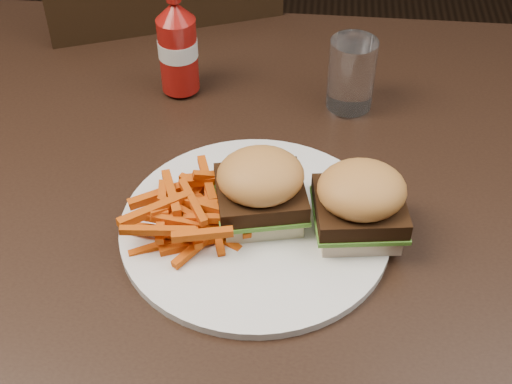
# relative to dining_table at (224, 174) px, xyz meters

# --- Properties ---
(dining_table) EXTENTS (1.20, 0.80, 0.04)m
(dining_table) POSITION_rel_dining_table_xyz_m (0.00, 0.00, 0.00)
(dining_table) COLOR black
(dining_table) RESTS_ON ground
(chair_far) EXTENTS (0.52, 0.52, 0.04)m
(chair_far) POSITION_rel_dining_table_xyz_m (-0.20, 0.50, -0.30)
(chair_far) COLOR black
(chair_far) RESTS_ON ground
(plate) EXTENTS (0.31, 0.31, 0.01)m
(plate) POSITION_rel_dining_table_xyz_m (0.05, -0.12, 0.03)
(plate) COLOR white
(plate) RESTS_ON dining_table
(sandwich_half_a) EXTENTS (0.10, 0.10, 0.02)m
(sandwich_half_a) POSITION_rel_dining_table_xyz_m (0.06, -0.10, 0.04)
(sandwich_half_a) COLOR #F8EEBB
(sandwich_half_a) RESTS_ON plate
(sandwich_half_b) EXTENTS (0.10, 0.09, 0.02)m
(sandwich_half_b) POSITION_rel_dining_table_xyz_m (0.17, -0.11, 0.04)
(sandwich_half_b) COLOR beige
(sandwich_half_b) RESTS_ON plate
(fries_pile) EXTENTS (0.15, 0.15, 0.05)m
(fries_pile) POSITION_rel_dining_table_xyz_m (-0.02, -0.12, 0.05)
(fries_pile) COLOR #D25700
(fries_pile) RESTS_ON plate
(ketchup_bottle) EXTENTS (0.07, 0.07, 0.11)m
(ketchup_bottle) POSITION_rel_dining_table_xyz_m (-0.08, 0.16, 0.08)
(ketchup_bottle) COLOR maroon
(ketchup_bottle) RESTS_ON dining_table
(tumbler) EXTENTS (0.07, 0.07, 0.10)m
(tumbler) POSITION_rel_dining_table_xyz_m (0.16, 0.14, 0.08)
(tumbler) COLOR white
(tumbler) RESTS_ON dining_table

